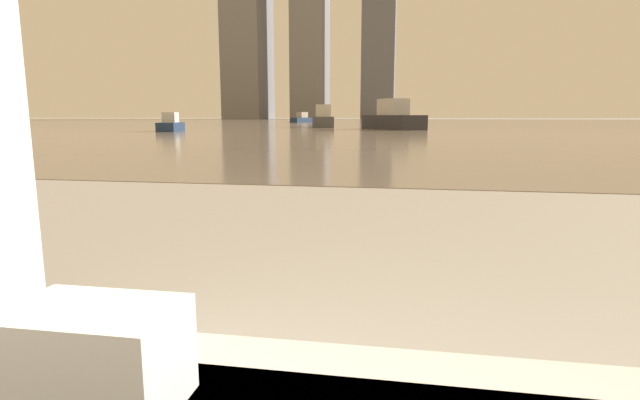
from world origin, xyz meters
TOP-DOWN VIEW (x-y plane):
  - towel_stack at (-0.09, 0.80)m, footprint 0.25×0.17m
  - harbor_water at (0.00, 62.00)m, footprint 180.00×110.00m
  - harbor_boat_0 at (-13.91, 28.77)m, footprint 1.69×3.19m
  - harbor_boat_1 at (-13.45, 64.97)m, footprint 2.72×3.74m
  - harbor_boat_3 at (-6.45, 40.31)m, footprint 2.41×5.01m
  - harbor_boat_4 at (-0.74, 35.31)m, footprint 4.64×5.66m

SIDE VIEW (x-z plane):
  - harbor_water at x=0.00m, z-range 0.00..0.01m
  - harbor_boat_0 at x=-13.91m, z-range -0.16..0.98m
  - harbor_boat_1 at x=-13.45m, z-range -0.19..1.15m
  - towel_stack at x=-0.09m, z-range 0.55..0.71m
  - harbor_boat_3 at x=-6.45m, z-range -0.26..1.54m
  - harbor_boat_4 at x=-0.74m, z-range -0.30..1.78m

